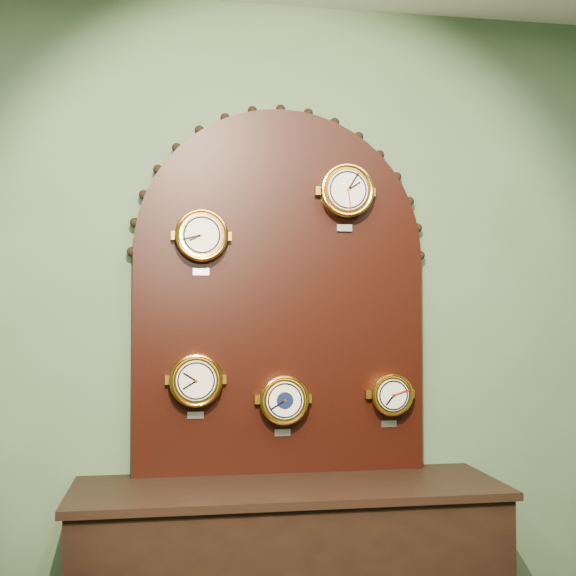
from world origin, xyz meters
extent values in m
plane|color=#4B6847|center=(0.00, 2.50, 1.40)|extent=(4.00, 0.00, 4.00)
cube|color=black|center=(0.00, 2.45, 1.28)|extent=(1.20, 0.06, 0.90)
cylinder|color=black|center=(0.00, 2.45, 1.73)|extent=(1.20, 0.06, 1.20)
cylinder|color=gold|center=(-0.33, 2.39, 1.79)|extent=(0.20, 0.08, 0.20)
torus|color=gold|center=(-0.33, 2.36, 1.79)|extent=(0.21, 0.02, 0.21)
cylinder|color=white|center=(-0.33, 2.35, 1.79)|extent=(0.16, 0.01, 0.16)
cube|color=#B6B7BE|center=(-0.33, 2.42, 1.65)|extent=(0.07, 0.01, 0.03)
cylinder|color=gold|center=(0.27, 2.39, 1.99)|extent=(0.21, 0.08, 0.21)
torus|color=gold|center=(0.27, 2.36, 1.99)|extent=(0.22, 0.02, 0.22)
cylinder|color=silver|center=(0.27, 2.35, 1.99)|extent=(0.17, 0.01, 0.17)
cube|color=#B6B7BE|center=(0.27, 2.42, 1.84)|extent=(0.06, 0.01, 0.03)
cylinder|color=gold|center=(-0.35, 2.39, 1.22)|extent=(0.20, 0.08, 0.20)
torus|color=gold|center=(-0.35, 2.36, 1.22)|extent=(0.21, 0.02, 0.21)
cylinder|color=white|center=(-0.35, 2.35, 1.22)|extent=(0.16, 0.01, 0.16)
cube|color=#B6B7BE|center=(-0.35, 2.42, 1.07)|extent=(0.07, 0.01, 0.03)
cylinder|color=gold|center=(0.00, 2.39, 1.13)|extent=(0.19, 0.08, 0.19)
torus|color=gold|center=(0.00, 2.36, 1.13)|extent=(0.20, 0.02, 0.20)
cylinder|color=white|center=(0.00, 2.35, 1.13)|extent=(0.15, 0.01, 0.15)
cube|color=#B6B7BE|center=(0.00, 2.42, 1.00)|extent=(0.07, 0.01, 0.03)
cylinder|color=#0C1438|center=(0.00, 2.35, 1.13)|extent=(0.07, 0.00, 0.07)
cylinder|color=gold|center=(0.45, 2.39, 1.15)|extent=(0.16, 0.08, 0.16)
torus|color=gold|center=(0.45, 2.36, 1.15)|extent=(0.17, 0.02, 0.17)
cylinder|color=silver|center=(0.45, 2.35, 1.15)|extent=(0.13, 0.01, 0.13)
cube|color=#B6B7BE|center=(0.45, 2.42, 1.02)|extent=(0.06, 0.01, 0.03)
camera|label=1|loc=(-0.45, -0.55, 1.48)|focal=45.73mm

